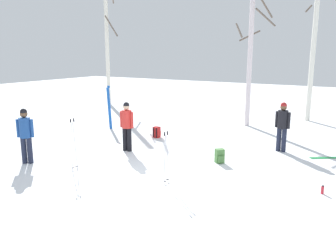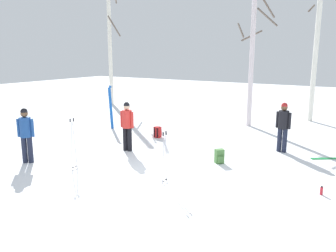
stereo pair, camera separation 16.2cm
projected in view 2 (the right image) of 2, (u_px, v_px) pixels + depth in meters
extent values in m
plane|color=white|center=(151.00, 178.00, 9.45)|extent=(60.00, 60.00, 0.00)
cylinder|color=black|center=(130.00, 140.00, 11.95)|extent=(0.16, 0.16, 0.82)
cylinder|color=black|center=(125.00, 139.00, 12.03)|extent=(0.16, 0.16, 0.82)
cylinder|color=red|center=(127.00, 119.00, 11.84)|extent=(0.34, 0.34, 0.62)
sphere|color=beige|center=(127.00, 107.00, 11.75)|extent=(0.22, 0.22, 0.22)
sphere|color=black|center=(127.00, 105.00, 11.74)|extent=(0.21, 0.21, 0.21)
cylinder|color=red|center=(132.00, 120.00, 11.75)|extent=(0.10, 0.10, 0.56)
cylinder|color=red|center=(122.00, 119.00, 11.93)|extent=(0.10, 0.10, 0.56)
cylinder|color=#1E2338|center=(24.00, 150.00, 10.69)|extent=(0.16, 0.16, 0.82)
cylinder|color=#1E2338|center=(30.00, 150.00, 10.69)|extent=(0.16, 0.16, 0.82)
cylinder|color=#1E478C|center=(25.00, 127.00, 10.54)|extent=(0.34, 0.34, 0.62)
sphere|color=brown|center=(24.00, 114.00, 10.45)|extent=(0.22, 0.22, 0.22)
sphere|color=black|center=(24.00, 112.00, 10.44)|extent=(0.21, 0.21, 0.21)
cylinder|color=#1E478C|center=(19.00, 128.00, 10.55)|extent=(0.10, 0.10, 0.56)
cylinder|color=#1E478C|center=(32.00, 128.00, 10.55)|extent=(0.10, 0.10, 0.56)
cylinder|color=#1E2338|center=(279.00, 140.00, 11.91)|extent=(0.16, 0.16, 0.82)
cylinder|color=#1E2338|center=(285.00, 141.00, 11.80)|extent=(0.16, 0.16, 0.82)
cylinder|color=black|center=(283.00, 120.00, 11.71)|extent=(0.34, 0.34, 0.62)
sphere|color=brown|center=(284.00, 107.00, 11.62)|extent=(0.22, 0.22, 0.22)
sphere|color=#B22626|center=(284.00, 106.00, 11.61)|extent=(0.21, 0.21, 0.21)
cylinder|color=black|center=(277.00, 119.00, 11.84)|extent=(0.10, 0.10, 0.56)
cylinder|color=black|center=(290.00, 121.00, 11.58)|extent=(0.10, 0.10, 0.56)
cube|color=blue|center=(110.00, 108.00, 15.38)|extent=(0.16, 0.06, 1.85)
cube|color=blue|center=(109.00, 87.00, 15.18)|extent=(0.06, 0.03, 0.10)
cube|color=blue|center=(111.00, 108.00, 15.36)|extent=(0.16, 0.06, 1.85)
cube|color=blue|center=(111.00, 87.00, 15.16)|extent=(0.06, 0.03, 0.10)
cylinder|color=#B2B2BC|center=(75.00, 145.00, 10.07)|extent=(0.02, 0.11, 1.42)
cylinder|color=black|center=(73.00, 120.00, 9.91)|extent=(0.04, 0.04, 0.10)
cylinder|color=black|center=(76.00, 166.00, 10.20)|extent=(0.07, 0.07, 0.01)
cylinder|color=#B2B2BC|center=(72.00, 146.00, 9.97)|extent=(0.02, 0.11, 1.42)
cylinder|color=black|center=(70.00, 120.00, 9.81)|extent=(0.04, 0.04, 0.10)
cylinder|color=black|center=(73.00, 167.00, 10.10)|extent=(0.07, 0.07, 0.01)
cylinder|color=#B2B2BC|center=(166.00, 159.00, 9.01)|extent=(0.02, 0.10, 1.29)
cylinder|color=black|center=(166.00, 133.00, 8.86)|extent=(0.04, 0.04, 0.10)
cylinder|color=black|center=(166.00, 180.00, 9.13)|extent=(0.07, 0.07, 0.01)
cylinder|color=#B2B2BC|center=(163.00, 160.00, 8.89)|extent=(0.02, 0.10, 1.29)
cylinder|color=black|center=(163.00, 134.00, 8.75)|extent=(0.04, 0.04, 0.10)
cylinder|color=black|center=(163.00, 181.00, 9.02)|extent=(0.07, 0.07, 0.01)
cube|color=red|center=(158.00, 132.00, 13.90)|extent=(0.27, 0.22, 0.44)
cube|color=red|center=(159.00, 133.00, 14.02)|extent=(0.20, 0.07, 0.20)
cube|color=black|center=(157.00, 133.00, 13.77)|extent=(0.04, 0.03, 0.37)
cube|color=black|center=(154.00, 132.00, 13.85)|extent=(0.04, 0.03, 0.37)
cube|color=#4C7F3F|center=(219.00, 156.00, 10.68)|extent=(0.32, 0.33, 0.44)
cube|color=#4C7F3F|center=(221.00, 159.00, 10.57)|extent=(0.18, 0.18, 0.20)
cube|color=black|center=(216.00, 155.00, 10.77)|extent=(0.04, 0.04, 0.37)
cube|color=black|center=(220.00, 155.00, 10.81)|extent=(0.04, 0.04, 0.37)
cylinder|color=red|center=(321.00, 191.00, 8.32)|extent=(0.07, 0.07, 0.19)
cylinder|color=black|center=(322.00, 187.00, 8.30)|extent=(0.04, 0.04, 0.02)
cylinder|color=silver|center=(110.00, 44.00, 22.09)|extent=(0.25, 0.25, 7.74)
cylinder|color=brown|center=(114.00, 26.00, 21.56)|extent=(0.24, 1.02, 1.23)
cylinder|color=silver|center=(252.00, 64.00, 15.58)|extent=(0.22, 0.22, 5.74)
cylinder|color=brown|center=(252.00, 36.00, 15.77)|extent=(0.89, 0.48, 0.51)
cylinder|color=brown|center=(268.00, 7.00, 14.67)|extent=(0.29, 1.32, 0.80)
cylinder|color=brown|center=(268.00, 17.00, 14.63)|extent=(0.53, 1.42, 0.69)
cylinder|color=brown|center=(241.00, 30.00, 15.26)|extent=(0.70, 0.99, 0.70)
cylinder|color=white|center=(316.00, 51.00, 16.60)|extent=(0.24, 0.24, 6.85)
cylinder|color=brown|center=(312.00, 8.00, 16.42)|extent=(0.18, 0.78, 0.42)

